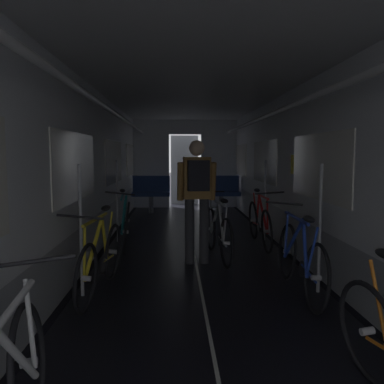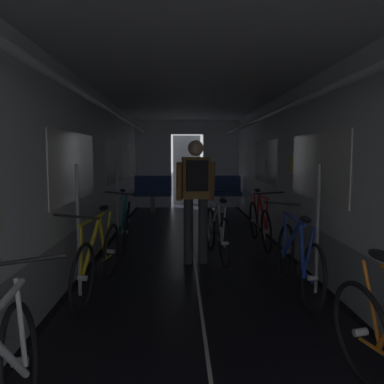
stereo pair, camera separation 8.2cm
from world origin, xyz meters
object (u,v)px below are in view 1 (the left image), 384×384
(bench_seat_far_right, at_px, (221,190))
(bicycle_blue, at_px, (300,259))
(bicycle_teal, at_px, (126,223))
(bicycle_red, at_px, (260,222))
(bicycle_silver_in_aisle, at_px, (218,232))
(bench_seat_far_left, at_px, (151,191))
(person_cyclist_aisle, at_px, (197,190))
(bicycle_yellow, at_px, (101,259))

(bench_seat_far_right, height_order, bicycle_blue, bench_seat_far_right)
(bicycle_teal, distance_m, bicycle_blue, 3.17)
(bench_seat_far_right, xyz_separation_m, bicycle_blue, (0.15, -6.01, -0.18))
(bicycle_red, height_order, bicycle_silver_in_aisle, bicycle_red)
(bench_seat_far_left, relative_size, bicycle_red, 0.58)
(bicycle_blue, relative_size, person_cyclist_aisle, 1.00)
(bench_seat_far_left, relative_size, bicycle_yellow, 0.58)
(bench_seat_far_right, xyz_separation_m, bicycle_teal, (-1.99, -3.68, -0.19))
(bicycle_blue, bearing_deg, bicycle_yellow, 177.48)
(bicycle_teal, height_order, bicycle_red, bicycle_teal)
(bicycle_yellow, distance_m, person_cyclist_aisle, 1.69)
(bicycle_silver_in_aisle, bearing_deg, bench_seat_far_left, 105.20)
(bench_seat_far_right, distance_m, bicycle_red, 3.76)
(bench_seat_far_left, relative_size, person_cyclist_aisle, 0.58)
(bench_seat_far_right, xyz_separation_m, bicycle_red, (0.21, -3.75, -0.18))
(bench_seat_far_left, xyz_separation_m, bicycle_red, (2.01, -3.75, -0.18))
(bicycle_teal, bearing_deg, bicycle_blue, -47.46)
(bicycle_yellow, xyz_separation_m, bicycle_silver_in_aisle, (1.41, 1.38, 0.00))
(bench_seat_far_right, distance_m, person_cyclist_aisle, 4.90)
(bicycle_blue, xyz_separation_m, bicycle_silver_in_aisle, (-0.72, 1.47, 0.00))
(bench_seat_far_right, distance_m, bicycle_blue, 6.02)
(bicycle_red, xyz_separation_m, bicycle_blue, (-0.05, -2.26, -0.00))
(bicycle_blue, relative_size, bicycle_silver_in_aisle, 1.00)
(bicycle_teal, distance_m, bicycle_yellow, 2.24)
(person_cyclist_aisle, relative_size, bicycle_silver_in_aisle, 1.00)
(bench_seat_far_left, height_order, bench_seat_far_right, same)
(bench_seat_far_left, distance_m, bicycle_teal, 3.69)
(bench_seat_far_left, bearing_deg, bicycle_red, -61.88)
(bicycle_red, height_order, bicycle_yellow, bicycle_yellow)
(bench_seat_far_right, height_order, bicycle_yellow, bench_seat_far_right)
(bicycle_red, distance_m, bicycle_silver_in_aisle, 1.10)
(person_cyclist_aisle, bearing_deg, bicycle_silver_in_aisle, 40.22)
(bicycle_blue, height_order, bicycle_silver_in_aisle, bicycle_blue)
(bicycle_yellow, bearing_deg, bicycle_blue, -2.52)
(bench_seat_far_right, height_order, bicycle_silver_in_aisle, bench_seat_far_right)
(bicycle_silver_in_aisle, bearing_deg, bench_seat_far_right, 82.87)
(person_cyclist_aisle, bearing_deg, bicycle_teal, 134.43)
(bench_seat_far_left, bearing_deg, bicycle_yellow, -91.73)
(bicycle_red, bearing_deg, person_cyclist_aisle, -136.05)
(bench_seat_far_left, distance_m, bicycle_yellow, 5.92)
(bicycle_teal, bearing_deg, bicycle_silver_in_aisle, -31.17)
(bicycle_yellow, height_order, bicycle_blue, bicycle_blue)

